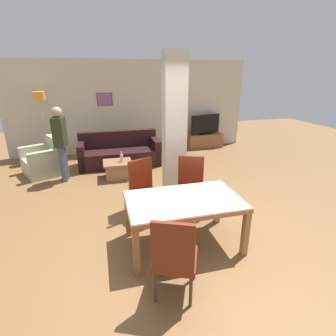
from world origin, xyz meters
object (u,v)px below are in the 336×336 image
object	(u,v)px
dining_chair_near_left	(174,256)
dining_chair_far_left	(145,188)
dining_chair_far_right	(190,184)
bottle	(122,158)
tv_screen	(205,125)
floor_lamp	(40,103)
coffee_table	(118,169)
dining_table	(184,208)
sofa	(120,154)
standing_person	(60,139)
armchair	(46,161)
tv_stand	(205,141)

from	to	relation	value
dining_chair_near_left	dining_chair_far_left	world-z (taller)	same
dining_chair_far_right	bottle	xyz separation A→B (m)	(-0.97, 1.98, -0.06)
dining_chair_far_right	tv_screen	distance (m)	4.40
bottle	floor_lamp	world-z (taller)	floor_lamp
bottle	dining_chair_far_left	bearing A→B (deg)	-83.94
dining_chair_far_left	bottle	distance (m)	1.94
floor_lamp	tv_screen	bearing A→B (deg)	1.06
coffee_table	tv_screen	bearing A→B (deg)	33.39
dining_table	coffee_table	world-z (taller)	dining_table
dining_chair_near_left	dining_chair_far_right	world-z (taller)	same
dining_chair_far_right	bottle	world-z (taller)	dining_chair_far_right
dining_table	sofa	bearing A→B (deg)	98.46
dining_chair_near_left	standing_person	world-z (taller)	standing_person
dining_table	armchair	bearing A→B (deg)	123.48
dining_chair_far_left	tv_screen	xyz separation A→B (m)	(2.68, 3.90, 0.21)
standing_person	dining_table	bearing A→B (deg)	39.82
standing_person	sofa	bearing A→B (deg)	128.87
dining_chair_far_right	coffee_table	distance (m)	2.29
standing_person	floor_lamp	bearing A→B (deg)	-152.54
dining_chair_near_left	sofa	size ratio (longest dim) A/B	0.48
floor_lamp	standing_person	xyz separation A→B (m)	(0.62, -1.72, -0.61)
sofa	coffee_table	distance (m)	0.97
sofa	tv_screen	xyz separation A→B (m)	(2.86, 1.01, 0.46)
dining_chair_far_right	sofa	world-z (taller)	dining_chair_far_right
coffee_table	dining_chair_far_left	bearing A→B (deg)	-81.00
tv_stand	dining_table	bearing A→B (deg)	-115.58
standing_person	armchair	bearing A→B (deg)	-132.48
armchair	tv_screen	world-z (taller)	tv_screen
dining_chair_far_right	tv_screen	xyz separation A→B (m)	(1.91, 3.96, 0.21)
tv_stand	floor_lamp	distance (m)	4.97
dining_table	dining_chair_far_left	size ratio (longest dim) A/B	1.54
tv_stand	floor_lamp	size ratio (longest dim) A/B	0.61
armchair	tv_screen	xyz separation A→B (m)	(4.66, 1.22, 0.45)
dining_chair_far_left	tv_screen	size ratio (longest dim) A/B	0.97
standing_person	coffee_table	bearing A→B (deg)	90.00
standing_person	tv_stand	bearing A→B (deg)	121.17
dining_table	sofa	xyz separation A→B (m)	(-0.56, 3.78, -0.28)
dining_chair_far_left	floor_lamp	xyz separation A→B (m)	(-2.10, 3.81, 1.03)
tv_stand	dining_chair_far_left	bearing A→B (deg)	-124.45
dining_table	tv_stand	world-z (taller)	dining_table
dining_chair_far_right	floor_lamp	bearing A→B (deg)	-28.59
dining_table	coffee_table	size ratio (longest dim) A/B	2.39
dining_table	bottle	size ratio (longest dim) A/B	6.55
dining_chair_far_left	floor_lamp	bearing A→B (deg)	-84.48
dining_chair_far_left	tv_stand	bearing A→B (deg)	-147.82
dining_chair_far_left	armchair	world-z (taller)	dining_chair_far_left
bottle	tv_screen	distance (m)	3.50
dining_table	tv_screen	bearing A→B (deg)	64.42
armchair	bottle	world-z (taller)	armchair
armchair	coffee_table	world-z (taller)	armchair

